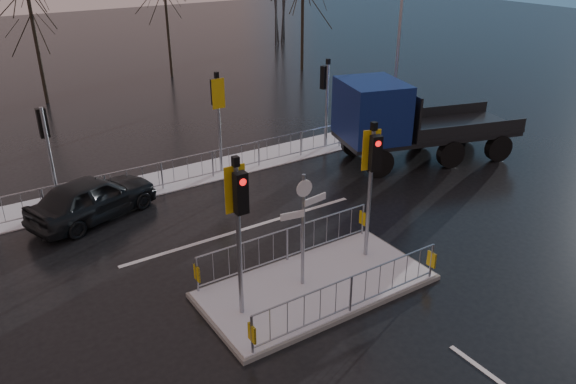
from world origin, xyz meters
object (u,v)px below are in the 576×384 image
flatbed_truck (395,119)px  street_lamp_right (401,33)px  car_far_lane (93,198)px  traffic_island (316,275)px

flatbed_truck → street_lamp_right: size_ratio=0.96×
car_far_lane → flatbed_truck: (11.33, -1.69, 1.07)m
traffic_island → flatbed_truck: 9.51m
flatbed_truck → street_lamp_right: (2.91, 3.05, 2.61)m
traffic_island → car_far_lane: bearing=117.2°
traffic_island → flatbed_truck: bearing=35.3°
flatbed_truck → street_lamp_right: bearing=46.4°
flatbed_truck → car_far_lane: bearing=171.5°
traffic_island → car_far_lane: (-3.65, 7.13, 0.33)m
car_far_lane → street_lamp_right: (14.24, 1.36, 3.67)m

